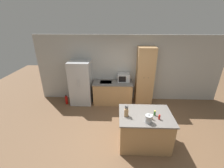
# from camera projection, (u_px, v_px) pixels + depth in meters

# --- Properties ---
(ground_plane) EXTENTS (14.00, 14.00, 0.00)m
(ground_plane) POSITION_uv_depth(u_px,v_px,m) (132.00, 137.00, 4.28)
(ground_plane) COLOR brown
(wall_back) EXTENTS (7.20, 0.06, 2.60)m
(wall_back) POSITION_uv_depth(u_px,v_px,m) (129.00, 69.00, 5.89)
(wall_back) COLOR #B2B2AD
(wall_back) RESTS_ON ground_plane
(refrigerator) EXTENTS (0.80, 0.73, 1.70)m
(refrigerator) POSITION_uv_depth(u_px,v_px,m) (81.00, 83.00, 5.78)
(refrigerator) COLOR #B7BABC
(refrigerator) RESTS_ON ground_plane
(back_counter) EXTENTS (1.52, 0.70, 0.88)m
(back_counter) POSITION_uv_depth(u_px,v_px,m) (113.00, 92.00, 5.92)
(back_counter) COLOR tan
(back_counter) RESTS_ON ground_plane
(pantry_cabinet) EXTENTS (0.64, 0.54, 2.21)m
(pantry_cabinet) POSITION_uv_depth(u_px,v_px,m) (145.00, 76.00, 5.68)
(pantry_cabinet) COLOR tan
(pantry_cabinet) RESTS_ON ground_plane
(kitchen_island) EXTENTS (1.33, 0.98, 0.91)m
(kitchen_island) POSITION_uv_depth(u_px,v_px,m) (144.00, 129.00, 3.94)
(kitchen_island) COLOR tan
(kitchen_island) RESTS_ON ground_plane
(microwave) EXTENTS (0.45, 0.40, 0.31)m
(microwave) POSITION_uv_depth(u_px,v_px,m) (124.00, 77.00, 5.78)
(microwave) COLOR #B2B5B7
(microwave) RESTS_ON back_counter
(knife_block) EXTENTS (0.10, 0.08, 0.30)m
(knife_block) POSITION_uv_depth(u_px,v_px,m) (126.00, 112.00, 3.66)
(knife_block) COLOR tan
(knife_block) RESTS_ON kitchen_island
(spice_bottle_tall_dark) EXTENTS (0.05, 0.05, 0.13)m
(spice_bottle_tall_dark) POSITION_uv_depth(u_px,v_px,m) (155.00, 113.00, 3.71)
(spice_bottle_tall_dark) COLOR #337033
(spice_bottle_tall_dark) RESTS_ON kitchen_island
(spice_bottle_short_red) EXTENTS (0.05, 0.05, 0.13)m
(spice_bottle_short_red) POSITION_uv_depth(u_px,v_px,m) (159.00, 117.00, 3.56)
(spice_bottle_short_red) COLOR #B2281E
(spice_bottle_short_red) RESTS_ON kitchen_island
(spice_bottle_amber_oil) EXTENTS (0.05, 0.05, 0.13)m
(spice_bottle_amber_oil) POSITION_uv_depth(u_px,v_px,m) (152.00, 117.00, 3.57)
(spice_bottle_amber_oil) COLOR orange
(spice_bottle_amber_oil) RESTS_ON kitchen_island
(kettle) EXTENTS (0.16, 0.16, 0.21)m
(kettle) POSITION_uv_depth(u_px,v_px,m) (149.00, 119.00, 3.45)
(kettle) COLOR #B2B5B7
(kettle) RESTS_ON kitchen_island
(fire_extinguisher) EXTENTS (0.10, 0.10, 0.39)m
(fire_extinguisher) POSITION_uv_depth(u_px,v_px,m) (67.00, 100.00, 5.92)
(fire_extinguisher) COLOR red
(fire_extinguisher) RESTS_ON ground_plane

